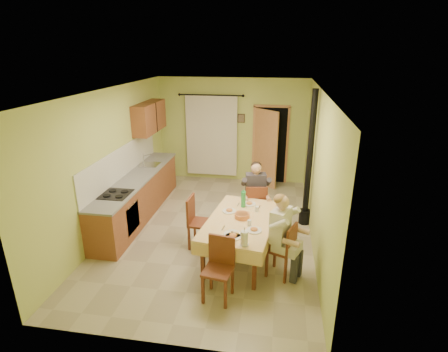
% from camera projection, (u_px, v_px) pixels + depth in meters
% --- Properties ---
extents(floor, '(4.00, 6.00, 0.01)m').
position_uv_depth(floor, '(211.00, 229.00, 7.18)').
color(floor, tan).
rests_on(floor, ground).
extents(room_shell, '(4.04, 6.04, 2.82)m').
position_uv_depth(room_shell, '(210.00, 144.00, 6.55)').
color(room_shell, '#C5D46D').
rests_on(room_shell, ground).
extents(kitchen_run, '(0.64, 3.64, 1.56)m').
position_uv_depth(kitchen_run, '(138.00, 195.00, 7.64)').
color(kitchen_run, brown).
rests_on(kitchen_run, ground).
extents(upper_cabinets, '(0.35, 1.40, 0.70)m').
position_uv_depth(upper_cabinets, '(149.00, 117.00, 8.36)').
color(upper_cabinets, brown).
rests_on(upper_cabinets, room_shell).
extents(curtain, '(1.70, 0.07, 2.22)m').
position_uv_depth(curtain, '(211.00, 136.00, 9.51)').
color(curtain, black).
rests_on(curtain, ground).
extents(doorway, '(0.96, 0.61, 2.15)m').
position_uv_depth(doorway, '(268.00, 146.00, 9.30)').
color(doorway, black).
rests_on(doorway, ground).
extents(dining_table, '(1.35, 1.98, 0.76)m').
position_uv_depth(dining_table, '(241.00, 239.00, 6.09)').
color(dining_table, '#EBBF7B').
rests_on(dining_table, ground).
extents(tableware, '(0.74, 1.62, 0.33)m').
position_uv_depth(tableware, '(242.00, 219.00, 5.85)').
color(tableware, white).
rests_on(tableware, dining_table).
extents(chair_far, '(0.49, 0.49, 0.99)m').
position_uv_depth(chair_far, '(255.00, 215.00, 7.13)').
color(chair_far, brown).
rests_on(chair_far, ground).
extents(chair_near, '(0.46, 0.46, 0.96)m').
position_uv_depth(chair_near, '(218.00, 281.00, 5.12)').
color(chair_near, brown).
rests_on(chair_near, ground).
extents(chair_right, '(0.50, 0.50, 0.94)m').
position_uv_depth(chair_right, '(281.00, 260.00, 5.64)').
color(chair_right, brown).
rests_on(chair_right, ground).
extents(chair_left, '(0.44, 0.44, 0.98)m').
position_uv_depth(chair_left, '(200.00, 232.00, 6.49)').
color(chair_left, brown).
rests_on(chair_left, ground).
extents(man_far, '(0.62, 0.52, 1.39)m').
position_uv_depth(man_far, '(256.00, 189.00, 6.94)').
color(man_far, '#38333D').
rests_on(man_far, chair_far).
extents(man_right, '(0.60, 0.65, 1.39)m').
position_uv_depth(man_right, '(282.00, 227.00, 5.45)').
color(man_right, silver).
rests_on(man_right, chair_right).
extents(stove_flue, '(0.24, 0.24, 2.80)m').
position_uv_depth(stove_flue, '(308.00, 178.00, 7.10)').
color(stove_flue, black).
rests_on(stove_flue, ground).
extents(picture_back, '(0.19, 0.03, 0.23)m').
position_uv_depth(picture_back, '(241.00, 118.00, 9.29)').
color(picture_back, black).
rests_on(picture_back, room_shell).
extents(picture_right, '(0.03, 0.31, 0.21)m').
position_uv_depth(picture_right, '(313.00, 132.00, 7.36)').
color(picture_right, brown).
rests_on(picture_right, room_shell).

